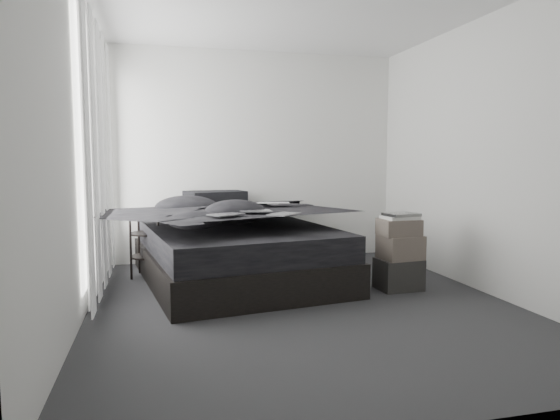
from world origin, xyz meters
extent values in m
cube|color=#2E2E30|center=(0.00, 0.00, 0.00)|extent=(3.60, 4.20, 0.01)
cube|color=silver|center=(0.00, 2.10, 1.30)|extent=(3.60, 0.01, 2.60)
cube|color=silver|center=(0.00, -2.10, 1.30)|extent=(3.60, 0.01, 2.60)
cube|color=silver|center=(-1.80, 0.00, 1.30)|extent=(0.01, 4.20, 2.60)
cube|color=silver|center=(1.80, 0.00, 1.30)|extent=(0.01, 4.20, 2.60)
cube|color=white|center=(-1.78, 0.90, 1.35)|extent=(0.02, 2.00, 2.30)
cube|color=white|center=(-1.73, 0.90, 1.28)|extent=(0.06, 2.12, 2.48)
cube|color=black|center=(-0.42, 1.02, 0.16)|extent=(2.13, 2.61, 0.32)
cube|color=black|center=(-0.42, 1.02, 0.45)|extent=(2.05, 2.53, 0.25)
imported|color=black|center=(-0.41, 0.96, 0.71)|extent=(2.03, 2.26, 0.28)
cube|color=black|center=(-0.62, 1.92, 0.65)|extent=(0.78, 0.58, 0.16)
cube|color=black|center=(-0.54, 1.91, 0.81)|extent=(0.76, 0.61, 0.15)
imported|color=silver|center=(0.00, 1.14, 0.86)|extent=(0.41, 0.30, 0.03)
cube|color=black|center=(-0.61, 0.35, 0.85)|extent=(0.36, 0.32, 0.01)
cube|color=black|center=(-0.30, 0.57, 0.86)|extent=(0.31, 0.21, 0.01)
cube|color=black|center=(-0.10, 0.26, 0.87)|extent=(0.35, 0.35, 0.01)
cylinder|color=black|center=(-1.32, 1.40, 0.36)|extent=(0.47, 0.47, 0.71)
cube|color=white|center=(-1.31, 1.38, 0.72)|extent=(0.29, 0.23, 0.01)
cube|color=black|center=(-1.04, 1.02, 0.08)|extent=(0.18, 0.24, 0.15)
cube|color=black|center=(1.06, 0.26, 0.15)|extent=(0.42, 0.34, 0.30)
cube|color=#5D5249|center=(1.07, 0.25, 0.42)|extent=(0.42, 0.35, 0.23)
cube|color=#5D5249|center=(1.05, 0.26, 0.61)|extent=(0.36, 0.29, 0.16)
cube|color=silver|center=(1.06, 0.26, 0.71)|extent=(0.32, 0.26, 0.03)
cube|color=silver|center=(1.07, 0.25, 0.74)|extent=(0.34, 0.28, 0.03)
camera|label=1|loc=(-1.21, -4.10, 1.26)|focal=32.00mm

